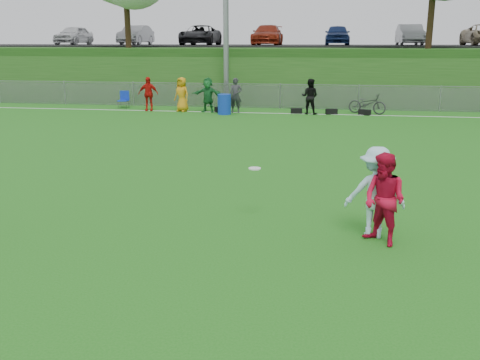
% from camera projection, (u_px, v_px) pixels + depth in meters
% --- Properties ---
extents(ground, '(120.00, 120.00, 0.00)m').
position_uv_depth(ground, '(178.00, 255.00, 8.93)').
color(ground, '#1C6C16').
rests_on(ground, ground).
extents(sideline_far, '(60.00, 0.10, 0.01)m').
position_uv_depth(sideline_far, '(276.00, 113.00, 26.12)').
color(sideline_far, white).
rests_on(sideline_far, ground).
extents(fence, '(58.00, 0.06, 1.30)m').
position_uv_depth(fence, '(280.00, 96.00, 27.86)').
color(fence, gray).
rests_on(fence, ground).
extents(berm, '(120.00, 18.00, 3.00)m').
position_uv_depth(berm, '(293.00, 68.00, 38.15)').
color(berm, '#1B4A14').
rests_on(berm, ground).
extents(parking_lot, '(120.00, 12.00, 0.10)m').
position_uv_depth(parking_lot, '(296.00, 46.00, 39.67)').
color(parking_lot, black).
rests_on(parking_lot, berm).
extents(car_row, '(32.04, 5.18, 1.44)m').
position_uv_depth(car_row, '(279.00, 35.00, 38.70)').
color(car_row, silver).
rests_on(car_row, parking_lot).
extents(spectator_row, '(9.08, 0.83, 1.69)m').
position_uv_depth(spectator_row, '(217.00, 95.00, 26.35)').
color(spectator_row, red).
rests_on(spectator_row, ground).
extents(gear_bags, '(7.64, 0.55, 0.26)m').
position_uv_depth(gear_bags, '(302.00, 111.00, 25.99)').
color(gear_bags, black).
rests_on(gear_bags, ground).
extents(player_red_center, '(1.00, 0.99, 1.63)m').
position_uv_depth(player_red_center, '(384.00, 200.00, 9.23)').
color(player_red_center, red).
rests_on(player_red_center, ground).
extents(player_blue, '(1.10, 0.65, 1.67)m').
position_uv_depth(player_blue, '(376.00, 192.00, 9.60)').
color(player_blue, '#B0E0F4').
rests_on(player_blue, ground).
extents(frisbee, '(0.25, 0.25, 0.02)m').
position_uv_depth(frisbee, '(255.00, 168.00, 10.51)').
color(frisbee, silver).
rests_on(frisbee, ground).
extents(recycling_bin, '(0.69, 0.69, 0.96)m').
position_uv_depth(recycling_bin, '(224.00, 104.00, 25.70)').
color(recycling_bin, '#1137B9').
rests_on(recycling_bin, ground).
extents(camp_chair, '(0.51, 0.52, 0.90)m').
position_uv_depth(camp_chair, '(124.00, 103.00, 28.07)').
color(camp_chair, '#102EB5').
rests_on(camp_chair, ground).
extents(bicycle, '(1.97, 1.31, 0.98)m').
position_uv_depth(bicycle, '(367.00, 104.00, 25.90)').
color(bicycle, '#29292B').
rests_on(bicycle, ground).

